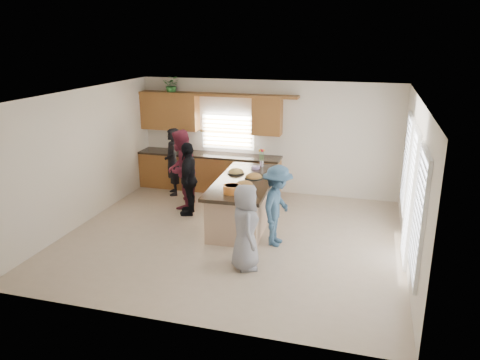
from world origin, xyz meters
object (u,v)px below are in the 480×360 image
(island, at_px, (245,202))
(salad_bowl, at_px, (232,189))
(woman_right_back, at_px, (277,206))
(woman_left_back, at_px, (173,162))
(woman_left_mid, at_px, (181,169))
(woman_left_front, at_px, (189,179))
(woman_right_front, at_px, (245,227))

(island, relative_size, salad_bowl, 8.02)
(salad_bowl, xyz_separation_m, woman_right_back, (0.88, -0.00, -0.26))
(island, bearing_deg, woman_right_back, -47.38)
(woman_left_back, bearing_deg, island, 29.99)
(woman_left_back, relative_size, woman_left_mid, 0.92)
(woman_left_mid, height_order, woman_left_front, woman_left_mid)
(salad_bowl, bearing_deg, island, 89.20)
(woman_right_back, bearing_deg, island, 51.25)
(salad_bowl, bearing_deg, woman_right_back, -0.01)
(woman_left_back, xyz_separation_m, woman_left_mid, (0.54, -0.79, 0.07))
(island, distance_m, woman_right_back, 1.27)
(woman_left_front, bearing_deg, woman_left_mid, -150.19)
(island, bearing_deg, salad_bowl, -93.12)
(woman_right_front, bearing_deg, island, -6.83)
(salad_bowl, bearing_deg, woman_right_front, -62.72)
(island, distance_m, woman_right_front, 2.04)
(salad_bowl, xyz_separation_m, woman_left_mid, (-1.65, 1.41, -0.13))
(woman_left_front, xyz_separation_m, woman_right_front, (1.86, -2.12, -0.07))
(island, height_order, salad_bowl, salad_bowl)
(salad_bowl, distance_m, woman_left_mid, 2.17)
(woman_left_back, distance_m, woman_right_front, 4.27)
(woman_left_front, bearing_deg, woman_left_back, -155.66)
(woman_right_back, bearing_deg, woman_left_back, 60.72)
(salad_bowl, height_order, woman_right_front, woman_right_front)
(island, xyz_separation_m, woman_left_mid, (-1.66, 0.54, 0.45))
(woman_left_mid, relative_size, woman_left_front, 1.11)
(woman_right_front, bearing_deg, woman_left_back, 17.60)
(woman_right_front, bearing_deg, woman_left_front, 18.96)
(woman_left_front, bearing_deg, woman_right_back, 51.50)
(woman_left_mid, distance_m, woman_right_front, 3.32)
(woman_left_back, relative_size, woman_right_back, 1.07)
(woman_left_mid, bearing_deg, woman_left_back, -150.54)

